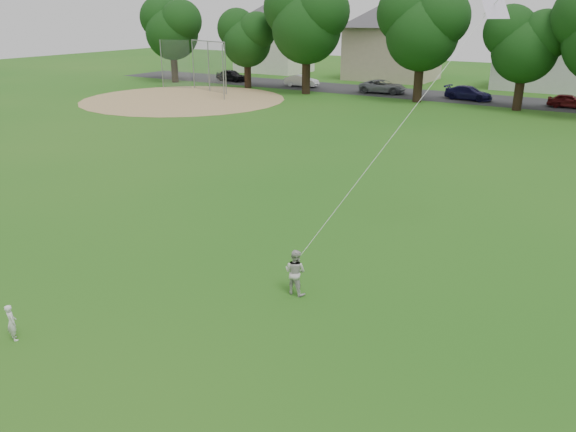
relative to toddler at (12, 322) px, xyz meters
The scene contains 10 objects.
ground 4.95m from the toddler, 47.08° to the left, with size 160.00×160.00×0.00m, color #1B5A14.
street 45.73m from the toddler, 85.79° to the left, with size 90.00×7.00×0.01m, color #2D2D30.
dirt_infield 38.88m from the toddler, 125.62° to the left, with size 18.00×18.00×0.02m, color #9E7F51.
toddler is the anchor object (origin of this frame).
older_boy 7.27m from the toddler, 50.75° to the left, with size 0.65×0.50×1.33m, color beige.
kite 11.37m from the toddler, 54.76° to the left, with size 2.12×3.68×9.70m.
baseball_backstop 43.73m from the toddler, 123.55° to the left, with size 10.28×4.43×4.71m.
tree_row 41.35m from the toddler, 80.14° to the left, with size 80.14×7.88×10.82m.
parked_cars 45.08m from the toddler, 98.27° to the left, with size 46.62×2.60×1.26m.
house_row 55.86m from the toddler, 87.18° to the left, with size 76.36×13.34×10.41m.
Camera 1 is at (8.52, -10.13, 7.57)m, focal length 35.00 mm.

